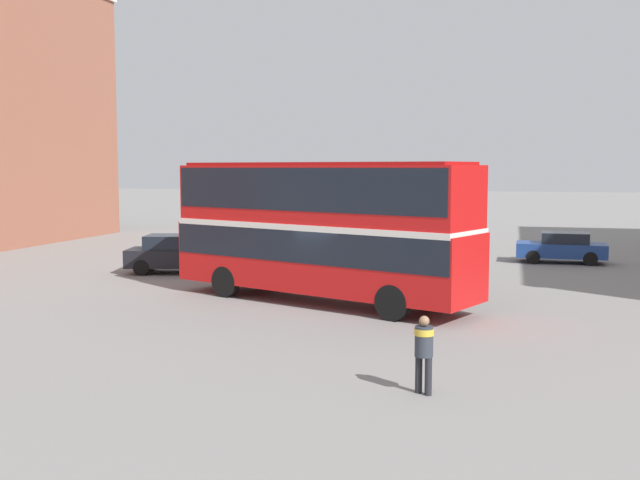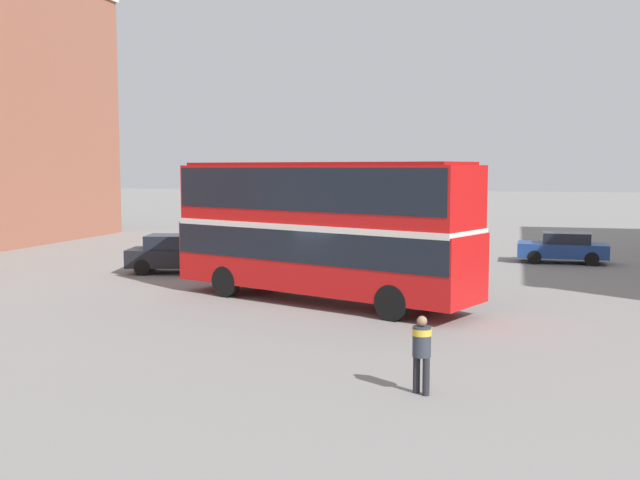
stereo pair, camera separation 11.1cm
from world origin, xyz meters
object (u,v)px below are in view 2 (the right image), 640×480
(pedestrian_foreground, at_px, (422,346))
(parked_car_kerb_near, at_px, (563,247))
(double_decker_bus, at_px, (320,223))
(parked_car_kerb_far, at_px, (175,254))

(pedestrian_foreground, relative_size, parked_car_kerb_near, 0.39)
(double_decker_bus, distance_m, parked_car_kerb_near, 15.63)
(double_decker_bus, xyz_separation_m, parked_car_kerb_far, (-7.82, 5.25, -1.87))
(parked_car_kerb_near, bearing_deg, parked_car_kerb_far, 26.68)
(parked_car_kerb_far, bearing_deg, parked_car_kerb_near, 12.26)
(parked_car_kerb_near, bearing_deg, double_decker_bus, 58.15)
(pedestrian_foreground, height_order, parked_car_kerb_near, pedestrian_foreground)
(double_decker_bus, bearing_deg, parked_car_kerb_near, 79.07)
(pedestrian_foreground, height_order, parked_car_kerb_far, parked_car_kerb_far)
(parked_car_kerb_near, height_order, parked_car_kerb_far, parked_car_kerb_far)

